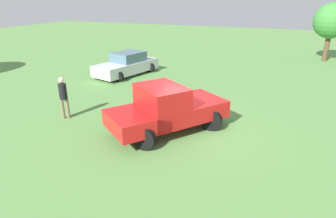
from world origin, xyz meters
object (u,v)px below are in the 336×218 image
person_bystander (63,95)px  tree_back_right (332,21)px  sedan_near (127,65)px  pickup_truck (165,108)px

person_bystander → tree_back_right: (11.30, 16.96, 2.06)m
sedan_near → tree_back_right: (12.49, 9.66, 2.40)m
pickup_truck → person_bystander: 4.44m
person_bystander → tree_back_right: bearing=-68.9°
pickup_truck → tree_back_right: tree_back_right is taller
pickup_truck → person_bystander: (-4.42, -0.40, 0.06)m
person_bystander → tree_back_right: 20.49m
sedan_near → person_bystander: bearing=24.4°
person_bystander → tree_back_right: size_ratio=0.40×
person_bystander → sedan_near: bearing=-26.0°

